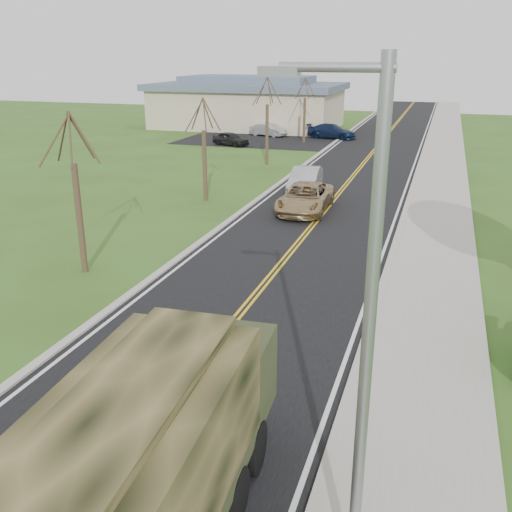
% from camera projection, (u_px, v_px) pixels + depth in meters
% --- Properties ---
extents(ground, '(160.00, 160.00, 0.00)m').
position_uv_depth(ground, '(98.00, 487.00, 11.07)').
color(ground, '#344F1A').
rests_on(ground, ground).
extents(road, '(8.00, 120.00, 0.01)m').
position_uv_depth(road, '(369.00, 156.00, 46.90)').
color(road, black).
rests_on(road, ground).
extents(curb_right, '(0.30, 120.00, 0.12)m').
position_uv_depth(curb_right, '(422.00, 158.00, 45.67)').
color(curb_right, '#9E998E').
rests_on(curb_right, ground).
extents(sidewalk_right, '(3.20, 120.00, 0.10)m').
position_uv_depth(sidewalk_right, '(444.00, 160.00, 45.16)').
color(sidewalk_right, '#9E998E').
rests_on(sidewalk_right, ground).
extents(curb_left, '(0.30, 120.00, 0.10)m').
position_uv_depth(curb_left, '(320.00, 153.00, 48.10)').
color(curb_left, '#9E998E').
rests_on(curb_left, ground).
extents(street_light, '(1.65, 0.22, 8.00)m').
position_uv_depth(street_light, '(361.00, 329.00, 7.71)').
color(street_light, gray).
rests_on(street_light, ground).
extents(bare_tree_a, '(1.93, 2.26, 6.08)m').
position_uv_depth(bare_tree_a, '(78.00, 206.00, 21.20)').
color(bare_tree_a, '#38281C').
rests_on(bare_tree_a, ground).
extents(bare_tree_b, '(1.83, 2.14, 5.73)m').
position_uv_depth(bare_tree_b, '(204.00, 157.00, 32.00)').
color(bare_tree_b, '#38281C').
rests_on(bare_tree_b, ground).
extents(bare_tree_c, '(2.04, 2.39, 6.42)m').
position_uv_depth(bare_tree_c, '(267.00, 127.00, 42.65)').
color(bare_tree_c, '#38281C').
rests_on(bare_tree_c, ground).
extents(bare_tree_d, '(1.88, 2.20, 5.91)m').
position_uv_depth(bare_tree_d, '(304.00, 115.00, 53.48)').
color(bare_tree_d, '#38281C').
rests_on(bare_tree_d, ground).
extents(commercial_building, '(25.50, 21.50, 5.65)m').
position_uv_depth(commercial_building, '(248.00, 103.00, 64.99)').
color(commercial_building, tan).
rests_on(commercial_building, ground).
extents(military_truck, '(2.83, 7.13, 3.49)m').
position_uv_depth(military_truck, '(154.00, 448.00, 9.13)').
color(military_truck, black).
rests_on(military_truck, ground).
extents(suv_champagne, '(2.56, 5.33, 1.47)m').
position_uv_depth(suv_champagne, '(305.00, 198.00, 30.28)').
color(suv_champagne, tan).
rests_on(suv_champagne, ground).
extents(sedan_silver, '(1.97, 4.71, 1.51)m').
position_uv_depth(sedan_silver, '(305.00, 180.00, 34.39)').
color(sedan_silver, '#ADAEB2').
rests_on(sedan_silver, ground).
extents(lot_car_dark, '(3.90, 2.66, 1.23)m').
position_uv_depth(lot_car_dark, '(231.00, 139.00, 52.28)').
color(lot_car_dark, black).
rests_on(lot_car_dark, ground).
extents(lot_car_silver, '(4.11, 2.44, 1.28)m').
position_uv_depth(lot_car_silver, '(268.00, 130.00, 58.24)').
color(lot_car_silver, '#B3B2B7').
rests_on(lot_car_silver, ground).
extents(lot_car_navy, '(5.15, 2.85, 1.41)m').
position_uv_depth(lot_car_navy, '(332.00, 131.00, 56.63)').
color(lot_car_navy, '#101D3C').
rests_on(lot_car_navy, ground).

